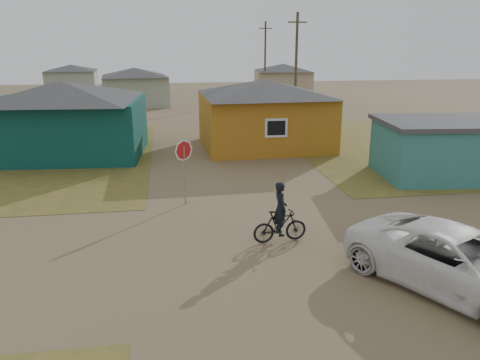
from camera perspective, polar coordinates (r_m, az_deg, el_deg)
The scene contains 13 objects.
ground at distance 14.14m, azimuth 4.48°, elevation -8.38°, with size 120.00×120.00×0.00m, color olive.
grass_ne at distance 31.21m, azimuth 24.55°, elevation 4.04°, with size 20.00×18.00×0.00m, color olive.
house_teal at distance 26.82m, azimuth -20.63°, elevation 7.12°, with size 8.93×7.08×4.00m.
house_yellow at distance 27.32m, azimuth 3.00°, elevation 8.20°, with size 7.72×6.76×3.90m.
shed_turquoise at distance 23.20m, azimuth 24.17°, elevation 3.54°, with size 6.71×4.93×2.60m.
house_pale_west at distance 46.74m, azimuth -12.66°, elevation 11.10°, with size 7.04×6.15×3.60m.
house_beige_east at distance 54.22m, azimuth 5.24°, elevation 12.11°, with size 6.95×6.05×3.60m.
house_pale_north at distance 59.63m, azimuth -19.80°, elevation 11.52°, with size 6.28×5.81×3.40m.
utility_pole_near at distance 35.81m, azimuth 6.83°, elevation 13.50°, with size 1.40×0.20×8.00m.
utility_pole_far at distance 51.59m, azimuth 3.07°, elevation 14.47°, with size 1.40×0.20×8.00m.
stop_sign at distance 17.44m, azimuth -6.85°, elevation 2.79°, with size 0.80×0.24×2.51m.
cyclist at distance 14.38m, azimuth 4.91°, elevation -4.92°, with size 1.74×0.65×1.92m.
vehicle at distance 12.79m, azimuth 25.13°, elevation -8.97°, with size 2.57×5.57×1.55m, color white.
Camera 1 is at (-3.04, -12.47, 5.93)m, focal length 35.00 mm.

